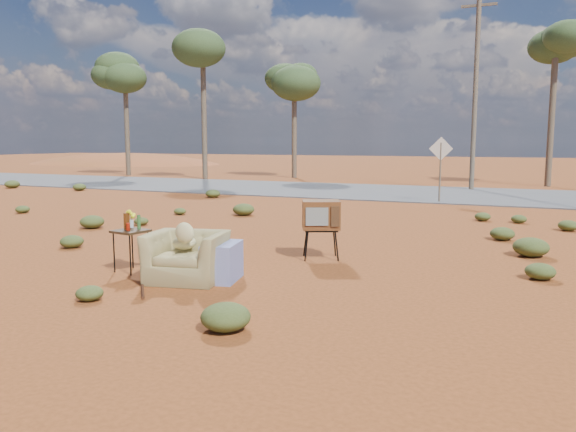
% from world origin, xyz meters
% --- Properties ---
extents(ground, '(140.00, 140.00, 0.00)m').
position_xyz_m(ground, '(0.00, 0.00, 0.00)').
color(ground, '#93451D').
rests_on(ground, ground).
extents(highway, '(140.00, 7.00, 0.04)m').
position_xyz_m(highway, '(0.00, 15.00, 0.02)').
color(highway, '#565659').
rests_on(highway, ground).
extents(dirt_mound, '(26.00, 18.00, 2.00)m').
position_xyz_m(dirt_mound, '(-30.00, 34.00, 0.00)').
color(dirt_mound, '#9E4826').
rests_on(dirt_mound, ground).
extents(armchair, '(1.39, 1.08, 0.96)m').
position_xyz_m(armchair, '(-0.22, -0.31, 0.45)').
color(armchair, '#8F804E').
rests_on(armchair, ground).
extents(tv_unit, '(0.79, 0.72, 1.03)m').
position_xyz_m(tv_unit, '(0.97, 1.90, 0.76)').
color(tv_unit, black).
rests_on(tv_unit, ground).
extents(side_table, '(0.54, 0.54, 0.94)m').
position_xyz_m(side_table, '(-1.45, -0.20, 0.69)').
color(side_table, '#332112').
rests_on(side_table, ground).
extents(rusty_bar, '(0.99, 1.22, 0.04)m').
position_xyz_m(rusty_bar, '(-0.74, -0.85, 0.02)').
color(rusty_bar, '#4C2314').
rests_on(rusty_bar, ground).
extents(road_sign, '(0.78, 0.06, 2.19)m').
position_xyz_m(road_sign, '(1.50, 12.00, 1.50)').
color(road_sign, brown).
rests_on(road_sign, ground).
extents(eucalyptus_far_left, '(3.20, 3.20, 7.10)m').
position_xyz_m(eucalyptus_far_left, '(-18.00, 20.00, 5.94)').
color(eucalyptus_far_left, brown).
rests_on(eucalyptus_far_left, ground).
extents(eucalyptus_left, '(3.20, 3.20, 8.10)m').
position_xyz_m(eucalyptus_left, '(-12.00, 19.00, 6.92)').
color(eucalyptus_left, brown).
rests_on(eucalyptus_left, ground).
extents(eucalyptus_near_left, '(3.20, 3.20, 6.60)m').
position_xyz_m(eucalyptus_near_left, '(-8.00, 22.00, 5.45)').
color(eucalyptus_near_left, brown).
rests_on(eucalyptus_near_left, ground).
extents(eucalyptus_center, '(3.20, 3.20, 7.60)m').
position_xyz_m(eucalyptus_center, '(5.00, 21.00, 6.43)').
color(eucalyptus_center, brown).
rests_on(eucalyptus_center, ground).
extents(utility_pole_center, '(1.40, 0.20, 8.00)m').
position_xyz_m(utility_pole_center, '(2.00, 17.50, 4.15)').
color(utility_pole_center, brown).
rests_on(utility_pole_center, ground).
extents(scrub_patch, '(17.49, 8.07, 0.33)m').
position_xyz_m(scrub_patch, '(-0.82, 4.41, 0.14)').
color(scrub_patch, '#475625').
rests_on(scrub_patch, ground).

